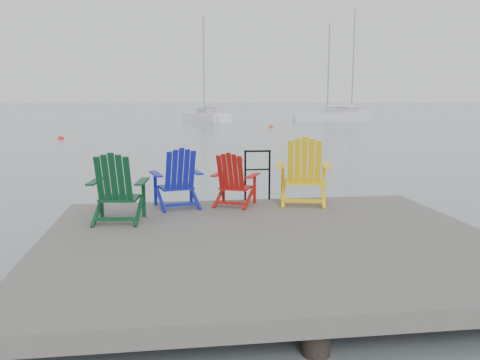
{
  "coord_description": "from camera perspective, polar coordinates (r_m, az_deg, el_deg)",
  "views": [
    {
      "loc": [
        -1.28,
        -6.39,
        2.33
      ],
      "look_at": [
        -0.05,
        2.56,
        0.85
      ],
      "focal_mm": 38.0,
      "sensor_mm": 36.0,
      "label": 1
    }
  ],
  "objects": [
    {
      "name": "buoy_b",
      "position": [
        30.18,
        -19.44,
        4.35
      ],
      "size": [
        0.34,
        0.34,
        0.34
      ],
      "primitive_type": "sphere",
      "color": "#F7120E",
      "rests_on": "ground"
    },
    {
      "name": "chair_blue",
      "position": [
        8.47,
        -7.01,
        0.22
      ],
      "size": [
        0.91,
        0.86,
        1.0
      ],
      "rotation": [
        0.0,
        0.0,
        0.22
      ],
      "color": "#0F179B",
      "rests_on": "dock"
    },
    {
      "name": "chair_red",
      "position": [
        8.56,
        -0.72,
        0.08
      ],
      "size": [
        0.89,
        0.85,
        0.91
      ],
      "rotation": [
        0.0,
        0.0,
        -0.43
      ],
      "color": "#A3110C",
      "rests_on": "dock"
    },
    {
      "name": "sailboat_near",
      "position": [
        49.84,
        -3.83,
        7.01
      ],
      "size": [
        4.41,
        7.5,
        10.24
      ],
      "rotation": [
        0.0,
        0.0,
        0.37
      ],
      "color": "white",
      "rests_on": "ground"
    },
    {
      "name": "chair_green",
      "position": [
        7.64,
        -13.64,
        -0.84
      ],
      "size": [
        0.89,
        0.83,
        1.03
      ],
      "rotation": [
        0.0,
        0.0,
        -0.12
      ],
      "color": "#0A381B",
      "rests_on": "dock"
    },
    {
      "name": "buoy_a",
      "position": [
        18.74,
        -0.11,
        2.16
      ],
      "size": [
        0.32,
        0.32,
        0.32
      ],
      "primitive_type": "sphere",
      "color": "red",
      "rests_on": "ground"
    },
    {
      "name": "dock",
      "position": [
        6.82,
        3.37,
        -7.62
      ],
      "size": [
        6.0,
        5.0,
        1.4
      ],
      "color": "#302D2A",
      "rests_on": "ground"
    },
    {
      "name": "buoy_c",
      "position": [
        39.67,
        3.52,
        5.92
      ],
      "size": [
        0.36,
        0.36,
        0.36
      ],
      "primitive_type": "sphere",
      "color": "red",
      "rests_on": "ground"
    },
    {
      "name": "sailboat_mid",
      "position": [
        55.18,
        12.3,
        7.04
      ],
      "size": [
        6.21,
        8.35,
        11.63
      ],
      "rotation": [
        0.0,
        0.0,
        -0.54
      ],
      "color": "white",
      "rests_on": "ground"
    },
    {
      "name": "ground",
      "position": [
        6.92,
        3.34,
        -10.37
      ],
      "size": [
        400.0,
        400.0,
        0.0
      ],
      "primitive_type": "plane",
      "color": "slate",
      "rests_on": "ground"
    },
    {
      "name": "buoy_d",
      "position": [
        46.62,
        -2.99,
        6.43
      ],
      "size": [
        0.35,
        0.35,
        0.35
      ],
      "primitive_type": "sphere",
      "color": "red",
      "rests_on": "ground"
    },
    {
      "name": "handrail",
      "position": [
        9.07,
        1.97,
        1.13
      ],
      "size": [
        0.48,
        0.04,
        0.9
      ],
      "color": "black",
      "rests_on": "dock"
    },
    {
      "name": "sailboat_far",
      "position": [
        50.19,
        10.17,
        6.9
      ],
      "size": [
        6.91,
        3.89,
        9.49
      ],
      "rotation": [
        0.0,
        0.0,
        1.23
      ],
      "color": "silver",
      "rests_on": "ground"
    },
    {
      "name": "chair_yellow",
      "position": [
        8.73,
        7.17,
        1.02
      ],
      "size": [
        1.06,
        1.01,
        1.16
      ],
      "rotation": [
        0.0,
        0.0,
        -0.24
      ],
      "color": "yellow",
      "rests_on": "dock"
    }
  ]
}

